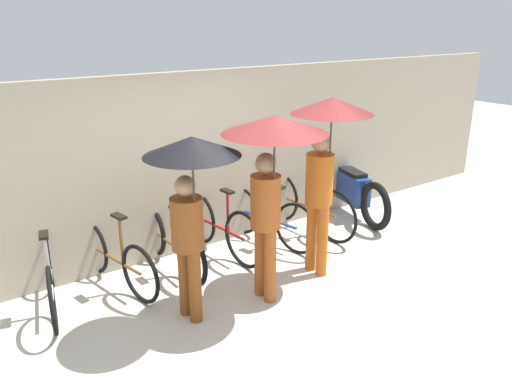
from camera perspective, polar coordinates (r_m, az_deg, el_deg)
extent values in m
plane|color=beige|center=(5.31, 1.76, -14.25)|extent=(30.00, 30.00, 0.00)
cube|color=gray|center=(6.38, -8.84, 2.95)|extent=(12.54, 0.12, 2.33)
torus|color=black|center=(6.22, -22.55, -6.93)|extent=(0.18, 0.68, 0.68)
torus|color=black|center=(5.33, -22.26, -11.41)|extent=(0.18, 0.68, 0.68)
cylinder|color=#A59E93|center=(5.77, -22.42, -9.00)|extent=(0.24, 0.99, 0.04)
cylinder|color=#A59E93|center=(5.49, -22.73, -7.29)|extent=(0.04, 0.04, 0.55)
cube|color=black|center=(5.38, -23.12, -4.54)|extent=(0.13, 0.21, 0.03)
cylinder|color=#A59E93|center=(6.09, -22.93, -4.21)|extent=(0.04, 0.04, 0.64)
cylinder|color=#A59E93|center=(5.98, -23.32, -1.38)|extent=(0.44, 0.12, 0.03)
torus|color=black|center=(6.35, -18.20, -5.93)|extent=(0.18, 0.67, 0.67)
torus|color=black|center=(5.56, -13.09, -9.13)|extent=(0.18, 0.67, 0.67)
cylinder|color=brown|center=(5.94, -15.82, -7.43)|extent=(0.24, 0.99, 0.04)
cylinder|color=brown|center=(5.69, -15.15, -5.47)|extent=(0.04, 0.04, 0.56)
cube|color=black|center=(5.57, -15.41, -2.70)|extent=(0.13, 0.21, 0.03)
cylinder|color=brown|center=(6.23, -18.49, -3.33)|extent=(0.04, 0.04, 0.62)
cylinder|color=brown|center=(6.12, -18.79, -0.64)|extent=(0.44, 0.12, 0.03)
torus|color=black|center=(6.60, -11.71, -4.31)|extent=(0.08, 0.68, 0.68)
torus|color=black|center=(5.78, -7.40, -7.57)|extent=(0.08, 0.68, 0.68)
cylinder|color=brown|center=(6.19, -9.70, -5.83)|extent=(0.06, 1.01, 0.04)
cylinder|color=brown|center=(5.94, -9.06, -4.25)|extent=(0.04, 0.04, 0.50)
cube|color=black|center=(5.84, -9.19, -1.88)|extent=(0.10, 0.20, 0.03)
cylinder|color=brown|center=(6.48, -11.90, -1.66)|extent=(0.04, 0.04, 0.65)
cylinder|color=brown|center=(6.38, -12.10, 1.07)|extent=(0.44, 0.04, 0.03)
torus|color=black|center=(6.85, -6.55, -2.89)|extent=(0.12, 0.74, 0.73)
torus|color=black|center=(6.13, -1.39, -5.47)|extent=(0.12, 0.74, 0.73)
cylinder|color=maroon|center=(6.48, -4.12, -4.11)|extent=(0.14, 0.96, 0.04)
cylinder|color=maroon|center=(6.26, -3.24, -2.34)|extent=(0.04, 0.04, 0.53)
cube|color=black|center=(6.16, -3.29, 0.09)|extent=(0.11, 0.21, 0.03)
cylinder|color=maroon|center=(6.72, -6.67, 0.00)|extent=(0.04, 0.04, 0.73)
cylinder|color=maroon|center=(6.61, -6.79, 3.00)|extent=(0.44, 0.07, 0.03)
torus|color=black|center=(7.11, -1.77, -2.07)|extent=(0.20, 0.69, 0.70)
torus|color=black|center=(6.51, 4.64, -4.19)|extent=(0.20, 0.69, 0.70)
cylinder|color=#19478C|center=(6.80, 1.29, -3.09)|extent=(0.27, 0.98, 0.04)
cylinder|color=#19478C|center=(6.60, 2.46, -1.51)|extent=(0.04, 0.04, 0.49)
cube|color=black|center=(6.52, 2.49, 0.62)|extent=(0.13, 0.22, 0.03)
cylinder|color=#19478C|center=(7.00, -1.79, 0.31)|extent=(0.04, 0.04, 0.63)
cylinder|color=#19478C|center=(6.91, -1.82, 2.77)|extent=(0.43, 0.13, 0.03)
torus|color=black|center=(7.58, 2.77, -0.47)|extent=(0.12, 0.76, 0.76)
torus|color=black|center=(6.87, 9.02, -2.80)|extent=(0.12, 0.76, 0.76)
cylinder|color=brown|center=(7.21, 5.74, -1.58)|extent=(0.14, 1.09, 0.04)
cylinder|color=brown|center=(7.00, 6.94, 0.04)|extent=(0.04, 0.04, 0.53)
cube|color=black|center=(6.91, 7.03, 2.25)|extent=(0.11, 0.21, 0.03)
cylinder|color=brown|center=(7.47, 2.82, 2.10)|extent=(0.04, 0.04, 0.71)
cylinder|color=brown|center=(7.37, 2.86, 4.73)|extent=(0.44, 0.07, 0.03)
cylinder|color=brown|center=(5.25, -8.13, -9.92)|extent=(0.13, 0.13, 0.78)
cylinder|color=brown|center=(5.12, -6.98, -10.68)|extent=(0.13, 0.13, 0.78)
cylinder|color=brown|center=(4.89, -7.89, -3.60)|extent=(0.32, 0.32, 0.53)
sphere|color=tan|center=(4.76, -8.10, 0.70)|extent=(0.20, 0.20, 0.20)
cylinder|color=#332D28|center=(4.65, -7.12, 0.09)|extent=(0.02, 0.02, 0.68)
cone|color=black|center=(4.53, -7.35, 5.22)|extent=(0.90, 0.90, 0.18)
cylinder|color=#9E4C1E|center=(5.53, 0.50, -7.76)|extent=(0.13, 0.13, 0.84)
cylinder|color=#9E4C1E|center=(5.40, 1.62, -8.47)|extent=(0.13, 0.13, 0.84)
cylinder|color=#9E4C1E|center=(5.18, 1.10, -1.14)|extent=(0.32, 0.32, 0.57)
sphere|color=#997051|center=(5.05, 1.13, 3.29)|extent=(0.22, 0.22, 0.22)
cylinder|color=#332D28|center=(4.95, 2.08, 2.62)|extent=(0.02, 0.02, 0.71)
cone|color=#591919|center=(4.84, 2.15, 7.70)|extent=(1.05, 1.05, 0.18)
cylinder|color=#B25619|center=(6.08, 6.35, -5.04)|extent=(0.13, 0.13, 0.89)
cylinder|color=#B25619|center=(5.97, 7.59, -5.57)|extent=(0.13, 0.13, 0.89)
cylinder|color=#B25619|center=(5.76, 7.26, 1.45)|extent=(0.32, 0.32, 0.60)
sphere|color=tan|center=(5.64, 7.44, 5.67)|extent=(0.23, 0.23, 0.23)
cylinder|color=#332D28|center=(5.56, 8.48, 5.06)|extent=(0.02, 0.02, 0.74)
cone|color=#591919|center=(5.47, 8.71, 9.73)|extent=(0.90, 0.90, 0.18)
torus|color=black|center=(8.46, 8.57, 1.30)|extent=(0.27, 0.72, 0.72)
torus|color=black|center=(7.43, 13.46, -1.58)|extent=(0.27, 0.72, 0.72)
cube|color=navy|center=(7.91, 10.89, 0.50)|extent=(0.40, 0.75, 0.44)
cube|color=black|center=(7.84, 11.00, 2.23)|extent=(0.33, 0.54, 0.06)
cylinder|color=#B2B2B7|center=(8.31, 8.75, 4.91)|extent=(0.57, 0.17, 0.03)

